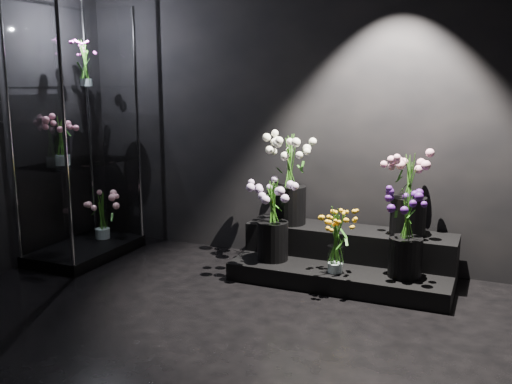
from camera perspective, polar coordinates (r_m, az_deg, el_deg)
The scene contains 12 objects.
floor at distance 3.53m, azimuth -8.41°, elevation -15.49°, with size 4.00×4.00×0.00m, color black.
wall_back at distance 4.96m, azimuth 3.45°, elevation 9.23°, with size 4.00×4.00×0.00m, color black.
display_riser at distance 4.68m, azimuth 8.95°, elevation -6.55°, with size 1.69×0.75×0.38m.
display_case at distance 5.19m, azimuth -17.33°, elevation 5.54°, with size 0.60×1.00×2.20m.
bouquet_orange_bells at distance 4.30m, azimuth 8.00°, elevation -4.52°, with size 0.35×0.35×0.53m.
bouquet_lilac at distance 4.54m, azimuth 1.70°, elevation -2.21°, with size 0.51×0.51×0.64m.
bouquet_purple at distance 4.29m, azimuth 14.83°, elevation -3.68°, with size 0.35×0.35×0.66m.
bouquet_cream_roses at distance 4.74m, azimuth 3.42°, elevation 1.84°, with size 0.40×0.40×0.75m.
bouquet_pink_roses at distance 4.56m, azimuth 15.09°, elevation 0.26°, with size 0.47×0.47×0.64m.
bouquet_case_pink at distance 5.04m, azimuth -18.88°, elevation 5.11°, with size 0.36×0.36×0.42m.
bouquet_case_magenta at distance 5.25m, azimuth -16.72°, elevation 12.27°, with size 0.26×0.26×0.39m.
bouquet_case_base_pink at distance 5.50m, azimuth -15.17°, elevation -2.17°, with size 0.44×0.44×0.42m.
Camera 1 is at (1.68, -2.66, 1.59)m, focal length 40.00 mm.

